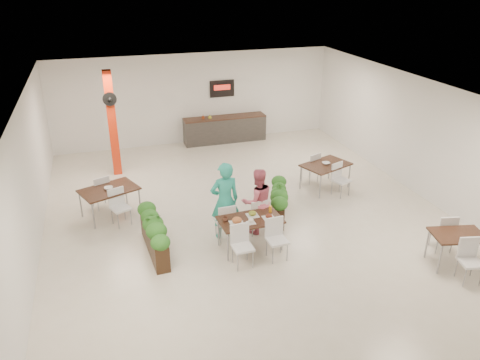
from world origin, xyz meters
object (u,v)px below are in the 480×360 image
object	(u,v)px
service_counter	(225,129)
main_table	(250,224)
side_table_b	(326,168)
diner_man	(225,201)
side_table_c	(457,240)
red_column	(112,123)
planter_right	(279,198)
side_table_a	(109,193)
planter_left	(154,232)
diner_woman	(257,201)

from	to	relation	value
service_counter	main_table	distance (m)	7.31
side_table_b	main_table	bearing A→B (deg)	-162.56
diner_man	side_table_c	xyz separation A→B (m)	(4.36, -2.58, -0.33)
red_column	planter_right	bearing A→B (deg)	-46.91
planter_right	side_table_b	size ratio (longest dim) A/B	0.98
side_table_a	main_table	bearing A→B (deg)	-62.74
diner_man	planter_right	xyz separation A→B (m)	(1.60, 0.62, -0.47)
main_table	side_table_c	xyz separation A→B (m)	(3.97, -1.93, -0.02)
red_column	side_table_b	xyz separation A→B (m)	(5.66, -2.90, -1.00)
red_column	service_counter	xyz separation A→B (m)	(4.00, 1.86, -1.15)
planter_left	side_table_b	xyz separation A→B (m)	(5.17, 1.91, 0.13)
diner_woman	side_table_a	xyz separation A→B (m)	(-3.32, 1.89, -0.17)
diner_man	side_table_a	xyz separation A→B (m)	(-2.52, 1.89, -0.30)
diner_woman	red_column	bearing A→B (deg)	-59.97
diner_man	main_table	bearing A→B (deg)	118.25
planter_left	side_table_c	distance (m)	6.52
main_table	diner_man	world-z (taller)	diner_man
main_table	planter_left	distance (m)	2.14
main_table	diner_man	bearing A→B (deg)	120.79
diner_man	planter_right	bearing A→B (deg)	-161.55
planter_right	side_table_b	distance (m)	2.20
diner_man	side_table_b	bearing A→B (deg)	-155.97
planter_left	diner_woman	bearing A→B (deg)	3.82
red_column	side_table_a	world-z (taller)	red_column
main_table	planter_left	bearing A→B (deg)	166.75
diner_woman	side_table_b	world-z (taller)	diner_woman
red_column	side_table_a	xyz separation A→B (m)	(-0.35, -2.76, -1.00)
main_table	side_table_a	size ratio (longest dim) A/B	1.01
red_column	side_table_a	size ratio (longest dim) A/B	1.93
planter_right	side_table_c	size ratio (longest dim) A/B	0.98
red_column	side_table_c	size ratio (longest dim) A/B	1.91
main_table	side_table_c	world-z (taller)	same
diner_woman	planter_right	distance (m)	1.07
planter_right	side_table_c	distance (m)	4.23
planter_left	main_table	bearing A→B (deg)	-13.25
side_table_b	planter_left	bearing A→B (deg)	179.92
red_column	diner_woman	distance (m)	5.58
service_counter	side_table_b	distance (m)	5.05
diner_woman	main_table	bearing A→B (deg)	55.45
side_table_b	diner_woman	bearing A→B (deg)	-167.34
service_counter	side_table_c	bearing A→B (deg)	-74.42
diner_woman	planter_right	size ratio (longest dim) A/B	1.00
diner_woman	planter_left	distance (m)	2.51
diner_woman	side_table_c	bearing A→B (deg)	141.52
planter_left	side_table_a	world-z (taller)	planter_left
diner_woman	side_table_b	bearing A→B (deg)	-149.55
service_counter	planter_right	bearing A→B (deg)	-92.19
planter_right	diner_woman	bearing A→B (deg)	-142.54
main_table	diner_man	size ratio (longest dim) A/B	0.88
service_counter	red_column	bearing A→B (deg)	-155.00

